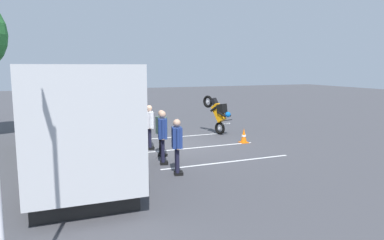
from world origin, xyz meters
name	(u,v)px	position (x,y,z in m)	size (l,w,h in m)	color
ground_plane	(172,146)	(0.00, 0.00, 0.00)	(80.00, 80.00, 0.00)	#424247
tour_bus	(71,116)	(-1.64, 4.01, 1.64)	(9.80, 2.64, 3.25)	#B7BABF
spectator_far_left	(177,142)	(-3.91, 1.20, 1.00)	(0.58, 0.37, 1.69)	black
spectator_left	(163,133)	(-2.62, 1.24, 1.07)	(0.58, 0.38, 1.79)	black
spectator_centre	(162,129)	(-1.57, 0.95, 1.00)	(0.58, 0.36, 1.68)	black
spectator_right	(150,123)	(-0.33, 1.04, 1.03)	(0.58, 0.36, 1.73)	black
spectator_far_right	(142,120)	(0.76, 1.04, 1.01)	(0.57, 0.32, 1.69)	#473823
parked_motorcycle_silver	(127,132)	(1.13, 1.60, 0.48)	(2.05, 0.58, 0.99)	black
stunt_motorcycle	(218,112)	(1.61, -2.86, 1.06)	(1.78, 0.96, 1.93)	black
traffic_cone	(244,136)	(-0.60, -2.99, 0.30)	(0.34, 0.34, 0.63)	orange
bay_line_a	(228,162)	(-3.16, -0.90, 0.00)	(0.18, 4.81, 0.01)	white
bay_line_b	(200,147)	(-0.74, -0.90, 0.00)	(0.18, 4.78, 0.01)	white
bay_line_c	(179,137)	(1.69, -0.90, 0.00)	(0.17, 4.42, 0.01)	white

